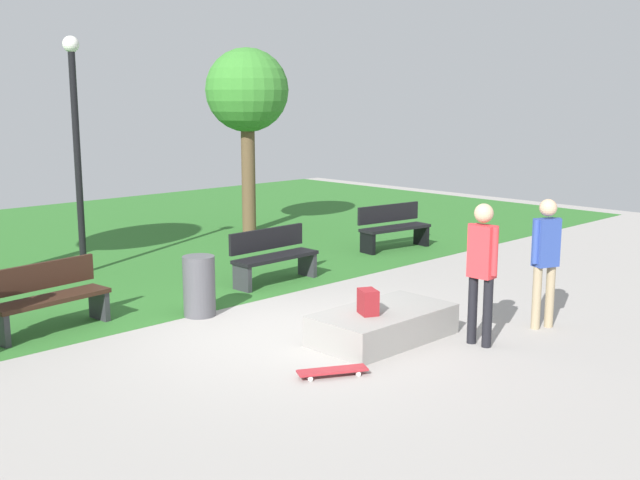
{
  "coord_description": "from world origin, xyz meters",
  "views": [
    {
      "loc": [
        -6.48,
        -7.31,
        3.1
      ],
      "look_at": [
        0.72,
        0.12,
        1.16
      ],
      "focal_mm": 42.97,
      "sensor_mm": 36.0,
      "label": 1
    }
  ],
  "objects_px": {
    "skater_watching": "(482,262)",
    "skateboard_by_ledge": "(332,371)",
    "concrete_ledge": "(383,325)",
    "backpack_on_ledge": "(368,302)",
    "skater_performing_trick": "(546,253)",
    "park_bench_by_oak": "(393,226)",
    "trash_bin": "(199,286)",
    "tree_leaning_ash": "(247,93)",
    "park_bench_far_left": "(273,255)",
    "park_bench_far_right": "(48,296)",
    "lamp_post": "(76,131)"
  },
  "relations": [
    {
      "from": "tree_leaning_ash",
      "to": "trash_bin",
      "type": "bearing_deg",
      "value": -134.74
    },
    {
      "from": "skater_performing_trick",
      "to": "skater_watching",
      "type": "xyz_separation_m",
      "value": [
        -1.24,
        0.17,
        0.03
      ]
    },
    {
      "from": "park_bench_far_left",
      "to": "tree_leaning_ash",
      "type": "distance_m",
      "value": 5.71
    },
    {
      "from": "skateboard_by_ledge",
      "to": "park_bench_by_oak",
      "type": "xyz_separation_m",
      "value": [
        6.06,
        4.3,
        0.42
      ]
    },
    {
      "from": "backpack_on_ledge",
      "to": "park_bench_by_oak",
      "type": "xyz_separation_m",
      "value": [
        4.94,
        3.82,
        -0.08
      ]
    },
    {
      "from": "skater_watching",
      "to": "trash_bin",
      "type": "distance_m",
      "value": 4.02
    },
    {
      "from": "backpack_on_ledge",
      "to": "tree_leaning_ash",
      "type": "bearing_deg",
      "value": -2.65
    },
    {
      "from": "backpack_on_ledge",
      "to": "skateboard_by_ledge",
      "type": "xyz_separation_m",
      "value": [
        -1.11,
        -0.48,
        -0.49
      ]
    },
    {
      "from": "skateboard_by_ledge",
      "to": "tree_leaning_ash",
      "type": "height_order",
      "value": "tree_leaning_ash"
    },
    {
      "from": "park_bench_far_right",
      "to": "tree_leaning_ash",
      "type": "bearing_deg",
      "value": 31.38
    },
    {
      "from": "park_bench_far_left",
      "to": "trash_bin",
      "type": "height_order",
      "value": "park_bench_far_left"
    },
    {
      "from": "trash_bin",
      "to": "lamp_post",
      "type": "bearing_deg",
      "value": 88.56
    },
    {
      "from": "park_bench_far_left",
      "to": "tree_leaning_ash",
      "type": "xyz_separation_m",
      "value": [
        2.84,
        4.16,
        2.69
      ]
    },
    {
      "from": "concrete_ledge",
      "to": "trash_bin",
      "type": "distance_m",
      "value": 2.78
    },
    {
      "from": "concrete_ledge",
      "to": "backpack_on_ledge",
      "type": "relative_size",
      "value": 5.88
    },
    {
      "from": "tree_leaning_ash",
      "to": "park_bench_far_left",
      "type": "bearing_deg",
      "value": -124.29
    },
    {
      "from": "lamp_post",
      "to": "skateboard_by_ledge",
      "type": "bearing_deg",
      "value": -93.76
    },
    {
      "from": "skater_performing_trick",
      "to": "park_bench_far_right",
      "type": "bearing_deg",
      "value": 137.05
    },
    {
      "from": "backpack_on_ledge",
      "to": "tree_leaning_ash",
      "type": "relative_size",
      "value": 0.08
    },
    {
      "from": "park_bench_by_oak",
      "to": "park_bench_far_left",
      "type": "relative_size",
      "value": 1.02
    },
    {
      "from": "skater_watching",
      "to": "park_bench_far_left",
      "type": "xyz_separation_m",
      "value": [
        0.28,
        4.33,
        -0.59
      ]
    },
    {
      "from": "skateboard_by_ledge",
      "to": "tree_leaning_ash",
      "type": "bearing_deg",
      "value": 56.73
    },
    {
      "from": "backpack_on_ledge",
      "to": "lamp_post",
      "type": "xyz_separation_m",
      "value": [
        -0.67,
        6.24,
        1.95
      ]
    },
    {
      "from": "concrete_ledge",
      "to": "tree_leaning_ash",
      "type": "bearing_deg",
      "value": 62.94
    },
    {
      "from": "skater_performing_trick",
      "to": "park_bench_far_left",
      "type": "bearing_deg",
      "value": 101.96
    },
    {
      "from": "skater_performing_trick",
      "to": "park_bench_far_right",
      "type": "distance_m",
      "value": 6.68
    },
    {
      "from": "backpack_on_ledge",
      "to": "skateboard_by_ledge",
      "type": "relative_size",
      "value": 0.4
    },
    {
      "from": "skater_performing_trick",
      "to": "skateboard_by_ledge",
      "type": "xyz_separation_m",
      "value": [
        -3.35,
        0.68,
        -0.98
      ]
    },
    {
      "from": "backpack_on_ledge",
      "to": "trash_bin",
      "type": "bearing_deg",
      "value": 42.78
    },
    {
      "from": "park_bench_by_oak",
      "to": "lamp_post",
      "type": "relative_size",
      "value": 0.4
    },
    {
      "from": "park_bench_far_left",
      "to": "tree_leaning_ash",
      "type": "height_order",
      "value": "tree_leaning_ash"
    },
    {
      "from": "park_bench_far_left",
      "to": "trash_bin",
      "type": "relative_size",
      "value": 1.85
    },
    {
      "from": "concrete_ledge",
      "to": "backpack_on_ledge",
      "type": "bearing_deg",
      "value": 179.54
    },
    {
      "from": "skater_watching",
      "to": "skateboard_by_ledge",
      "type": "distance_m",
      "value": 2.4
    },
    {
      "from": "skater_performing_trick",
      "to": "park_bench_far_right",
      "type": "xyz_separation_m",
      "value": [
        -4.88,
        4.54,
        -0.56
      ]
    },
    {
      "from": "backpack_on_ledge",
      "to": "park_bench_by_oak",
      "type": "bearing_deg",
      "value": -26.18
    },
    {
      "from": "skater_watching",
      "to": "tree_leaning_ash",
      "type": "xyz_separation_m",
      "value": [
        3.12,
        8.49,
        2.1
      ]
    },
    {
      "from": "skater_watching",
      "to": "park_bench_by_oak",
      "type": "height_order",
      "value": "skater_watching"
    },
    {
      "from": "concrete_ledge",
      "to": "skater_watching",
      "type": "xyz_separation_m",
      "value": [
        0.71,
        -0.99,
        0.87
      ]
    },
    {
      "from": "concrete_ledge",
      "to": "park_bench_far_left",
      "type": "bearing_deg",
      "value": 73.42
    },
    {
      "from": "concrete_ledge",
      "to": "skateboard_by_ledge",
      "type": "height_order",
      "value": "concrete_ledge"
    },
    {
      "from": "park_bench_by_oak",
      "to": "backpack_on_ledge",
      "type": "bearing_deg",
      "value": -142.33
    },
    {
      "from": "park_bench_by_oak",
      "to": "tree_leaning_ash",
      "type": "height_order",
      "value": "tree_leaning_ash"
    },
    {
      "from": "skateboard_by_ledge",
      "to": "tree_leaning_ash",
      "type": "xyz_separation_m",
      "value": [
        5.23,
        7.98,
        3.1
      ]
    },
    {
      "from": "skater_performing_trick",
      "to": "park_bench_by_oak",
      "type": "height_order",
      "value": "skater_performing_trick"
    },
    {
      "from": "park_bench_by_oak",
      "to": "trash_bin",
      "type": "bearing_deg",
      "value": -167.63
    },
    {
      "from": "concrete_ledge",
      "to": "park_bench_by_oak",
      "type": "xyz_separation_m",
      "value": [
        4.65,
        3.82,
        0.28
      ]
    },
    {
      "from": "skateboard_by_ledge",
      "to": "park_bench_far_right",
      "type": "relative_size",
      "value": 0.49
    },
    {
      "from": "concrete_ledge",
      "to": "backpack_on_ledge",
      "type": "distance_m",
      "value": 0.46
    },
    {
      "from": "park_bench_far_left",
      "to": "park_bench_by_oak",
      "type": "bearing_deg",
      "value": 7.52
    }
  ]
}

